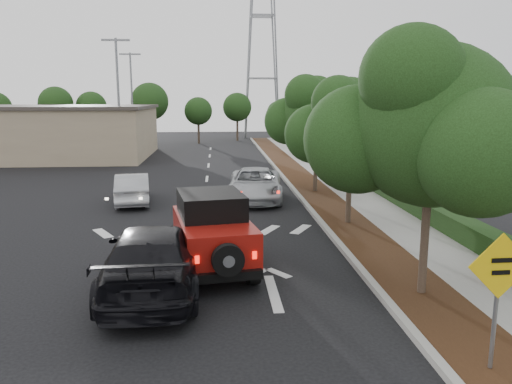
{
  "coord_description": "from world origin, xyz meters",
  "views": [
    {
      "loc": [
        0.66,
        -11.71,
        4.81
      ],
      "look_at": [
        1.8,
        3.0,
        2.01
      ],
      "focal_mm": 35.0,
      "sensor_mm": 36.0,
      "label": 1
    }
  ],
  "objects": [
    {
      "name": "curb",
      "position": [
        4.6,
        12.0,
        0.07
      ],
      "size": [
        0.2,
        70.0,
        0.15
      ],
      "primitive_type": "cube",
      "color": "#9E9B93",
      "rests_on": "ground"
    },
    {
      "name": "street_tree_far",
      "position": [
        5.6,
        13.0,
        0.0
      ],
      "size": [
        3.4,
        3.4,
        5.62
      ],
      "primitive_type": null,
      "color": "black",
      "rests_on": "ground"
    },
    {
      "name": "silver_suv_ahead",
      "position": [
        2.42,
        11.57,
        0.75
      ],
      "size": [
        2.96,
        5.58,
        1.49
      ],
      "primitive_type": "imported",
      "rotation": [
        0.0,
        0.0,
        -0.09
      ],
      "color": "#B8BBC1",
      "rests_on": "ground"
    },
    {
      "name": "black_suv_oncoming",
      "position": [
        -1.0,
        0.45,
        0.83
      ],
      "size": [
        2.54,
        5.82,
        1.67
      ],
      "primitive_type": "imported",
      "rotation": [
        0.0,
        0.0,
        3.18
      ],
      "color": "black",
      "rests_on": "ground"
    },
    {
      "name": "terracotta_planter",
      "position": [
        7.86,
        0.09,
        0.77
      ],
      "size": [
        0.65,
        0.65,
        1.14
      ],
      "rotation": [
        0.0,
        0.0,
        0.01
      ],
      "color": "brown",
      "rests_on": "ground"
    },
    {
      "name": "hedge",
      "position": [
        8.9,
        12.0,
        0.4
      ],
      "size": [
        0.8,
        70.0,
        0.8
      ],
      "primitive_type": "cube",
      "color": "black",
      "rests_on": "ground"
    },
    {
      "name": "commercial_building",
      "position": [
        -16.0,
        30.0,
        2.0
      ],
      "size": [
        22.0,
        12.0,
        4.0
      ],
      "primitive_type": "cube",
      "color": "gray",
      "rests_on": "ground"
    },
    {
      "name": "planting_strip",
      "position": [
        5.6,
        12.0,
        0.06
      ],
      "size": [
        1.8,
        70.0,
        0.12
      ],
      "primitive_type": "cube",
      "color": "black",
      "rests_on": "ground"
    },
    {
      "name": "street_tree_mid",
      "position": [
        5.6,
        6.5,
        0.0
      ],
      "size": [
        3.2,
        3.2,
        5.32
      ],
      "primitive_type": null,
      "color": "black",
      "rests_on": "ground"
    },
    {
      "name": "parked_suv",
      "position": [
        -9.94,
        25.47,
        0.67
      ],
      "size": [
        4.24,
        3.0,
        1.34
      ],
      "primitive_type": "imported",
      "rotation": [
        0.0,
        0.0,
        1.98
      ],
      "color": "#93959A",
      "rests_on": "ground"
    },
    {
      "name": "street_tree_near",
      "position": [
        5.6,
        -0.5,
        0.0
      ],
      "size": [
        3.8,
        3.8,
        5.92
      ],
      "primitive_type": null,
      "color": "black",
      "rests_on": "ground"
    },
    {
      "name": "light_pole_b",
      "position": [
        -7.5,
        38.0,
        0.0
      ],
      "size": [
        2.0,
        0.22,
        9.0
      ],
      "primitive_type": null,
      "color": "slate",
      "rests_on": "ground"
    },
    {
      "name": "silver_sedan_oncoming",
      "position": [
        -3.29,
        11.28,
        0.7
      ],
      "size": [
        2.08,
        4.39,
        1.39
      ],
      "primitive_type": "imported",
      "rotation": [
        0.0,
        0.0,
        3.29
      ],
      "color": "#AAACB1",
      "rests_on": "ground"
    },
    {
      "name": "ground",
      "position": [
        0.0,
        0.0,
        0.0
      ],
      "size": [
        120.0,
        120.0,
        0.0
      ],
      "primitive_type": "plane",
      "color": "black",
      "rests_on": "ground"
    },
    {
      "name": "speed_hump_sign",
      "position": [
        5.4,
        -4.02,
        1.71
      ],
      "size": [
        1.16,
        0.1,
        2.46
      ],
      "rotation": [
        0.0,
        0.0,
        0.02
      ],
      "color": "slate",
      "rests_on": "ground"
    },
    {
      "name": "light_pole_a",
      "position": [
        -6.5,
        26.0,
        0.0
      ],
      "size": [
        2.0,
        0.22,
        9.0
      ],
      "primitive_type": null,
      "color": "slate",
      "rests_on": "ground"
    },
    {
      "name": "sidewalk",
      "position": [
        7.5,
        12.0,
        0.06
      ],
      "size": [
        2.0,
        70.0,
        0.12
      ],
      "primitive_type": "cube",
      "color": "gray",
      "rests_on": "ground"
    },
    {
      "name": "red_jeep",
      "position": [
        0.47,
        2.02,
        1.1
      ],
      "size": [
        2.51,
        4.42,
        2.18
      ],
      "rotation": [
        0.0,
        0.0,
        0.17
      ],
      "color": "black",
      "rests_on": "ground"
    },
    {
      "name": "transmission_tower",
      "position": [
        6.0,
        48.0,
        0.0
      ],
      "size": [
        7.0,
        4.0,
        28.0
      ],
      "primitive_type": null,
      "color": "slate",
      "rests_on": "ground"
    }
  ]
}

